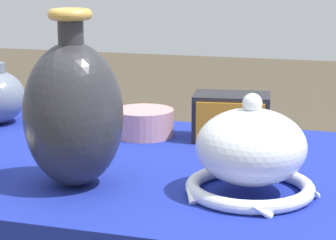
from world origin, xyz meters
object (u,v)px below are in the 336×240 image
at_px(vase_tall_bulbous, 73,113).
at_px(mosaic_tile_box, 232,117).
at_px(vase_dome_bell, 251,155).
at_px(pot_squat_rose, 144,123).

height_order(vase_tall_bulbous, mosaic_tile_box, vase_tall_bulbous).
xyz_separation_m(vase_tall_bulbous, vase_dome_bell, (0.28, 0.04, -0.06)).
height_order(vase_dome_bell, pot_squat_rose, vase_dome_bell).
distance_m(vase_tall_bulbous, mosaic_tile_box, 0.41).
relative_size(mosaic_tile_box, pot_squat_rose, 1.31).
bearing_deg(vase_tall_bulbous, mosaic_tile_box, 62.68).
relative_size(vase_dome_bell, pot_squat_rose, 1.71).
bearing_deg(pot_squat_rose, vase_tall_bulbous, -90.38).
xyz_separation_m(vase_tall_bulbous, pot_squat_rose, (0.00, 0.34, -0.09)).
bearing_deg(vase_dome_bell, mosaic_tile_box, 106.54).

